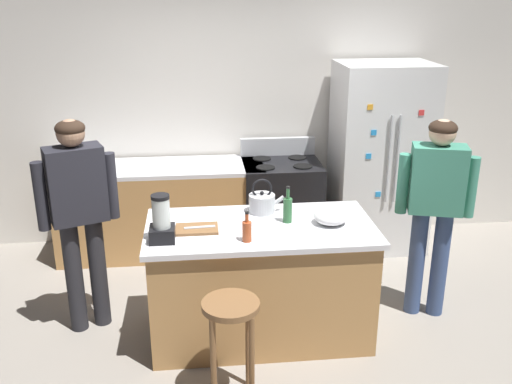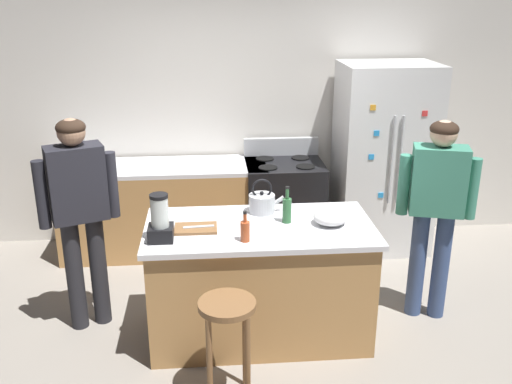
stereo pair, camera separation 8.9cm
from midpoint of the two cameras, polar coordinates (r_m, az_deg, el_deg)
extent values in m
plane|color=gray|center=(4.55, -0.16, -13.87)|extent=(14.00, 14.00, 0.00)
cube|color=silver|center=(5.84, -2.19, 8.24)|extent=(8.00, 0.10, 2.70)
cube|color=#B7844C|center=(4.32, -0.16, -9.12)|extent=(1.59, 0.78, 0.86)
cube|color=silver|center=(4.12, -0.17, -3.63)|extent=(1.65, 0.84, 0.04)
cube|color=#B7844C|center=(5.72, -9.80, -1.92)|extent=(2.00, 0.64, 0.86)
cube|color=silver|center=(5.58, -10.07, 2.39)|extent=(2.00, 0.64, 0.04)
cube|color=silver|center=(5.77, 11.85, 3.36)|extent=(0.90, 0.70, 1.86)
cylinder|color=#B7BABF|center=(5.40, 12.68, 3.18)|extent=(0.02, 0.02, 0.84)
cylinder|color=#B7BABF|center=(5.42, 13.49, 3.20)|extent=(0.02, 0.02, 0.84)
cube|color=#268CD8|center=(5.35, 10.73, 3.53)|extent=(0.05, 0.01, 0.05)
cube|color=#268CD8|center=(5.59, 15.32, 0.85)|extent=(0.05, 0.01, 0.05)
cube|color=red|center=(5.41, 15.77, 7.64)|extent=(0.05, 0.01, 0.05)
cube|color=#268CD8|center=(5.30, 11.23, 5.85)|extent=(0.05, 0.01, 0.05)
cube|color=#268CD8|center=(5.50, 11.66, -0.23)|extent=(0.05, 0.01, 0.05)
cube|color=orange|center=(5.23, 10.88, 8.34)|extent=(0.05, 0.01, 0.05)
cube|color=black|center=(5.73, 2.09, -1.40)|extent=(0.76, 0.64, 0.90)
cube|color=black|center=(5.45, 2.57, -3.07)|extent=(0.60, 0.01, 0.24)
cube|color=#B7BABF|center=(5.83, 1.75, 4.59)|extent=(0.76, 0.06, 0.18)
cylinder|color=black|center=(5.41, 0.49, 2.46)|extent=(0.18, 0.18, 0.01)
cylinder|color=black|center=(5.47, 4.24, 2.57)|extent=(0.18, 0.18, 0.01)
cylinder|color=black|center=(5.70, 0.14, 3.35)|extent=(0.18, 0.18, 0.01)
cylinder|color=black|center=(5.75, 3.71, 3.46)|extent=(0.18, 0.18, 0.01)
cylinder|color=#26262B|center=(4.60, -18.25, -8.08)|extent=(0.17, 0.17, 0.90)
cylinder|color=#26262B|center=(4.62, -16.05, -7.68)|extent=(0.17, 0.17, 0.90)
cube|color=#26262D|center=(4.33, -18.11, 0.72)|extent=(0.45, 0.35, 0.56)
cylinder|color=#26262D|center=(4.32, -21.29, -0.43)|extent=(0.12, 0.12, 0.51)
cylinder|color=#26262D|center=(4.39, -14.85, 0.60)|extent=(0.12, 0.12, 0.51)
sphere|color=tan|center=(4.23, -18.66, 5.60)|extent=(0.26, 0.26, 0.20)
ellipsoid|color=#332319|center=(4.22, -18.71, 6.06)|extent=(0.27, 0.27, 0.12)
cylinder|color=#384C7A|center=(4.79, 17.37, -6.87)|extent=(0.16, 0.16, 0.89)
cylinder|color=#384C7A|center=(4.77, 15.22, -6.78)|extent=(0.16, 0.16, 0.89)
cube|color=#3F8C72|center=(4.51, 17.15, 1.23)|extent=(0.44, 0.32, 0.52)
cylinder|color=#3F8C72|center=(4.57, 20.19, 0.45)|extent=(0.11, 0.11, 0.47)
cylinder|color=#3F8C72|center=(4.50, 13.94, 0.81)|extent=(0.11, 0.11, 0.47)
sphere|color=#D8AD8C|center=(4.42, 17.62, 5.69)|extent=(0.25, 0.25, 0.20)
ellipsoid|color=#332319|center=(4.41, 17.67, 6.13)|extent=(0.26, 0.26, 0.12)
cylinder|color=brown|center=(3.55, -3.28, -11.25)|extent=(0.36, 0.36, 0.04)
cylinder|color=brown|center=(3.65, -4.98, -17.05)|extent=(0.04, 0.04, 0.67)
cylinder|color=brown|center=(3.66, -1.16, -16.88)|extent=(0.04, 0.04, 0.67)
cylinder|color=brown|center=(3.84, -5.08, -14.96)|extent=(0.04, 0.04, 0.67)
cylinder|color=brown|center=(3.85, -1.47, -14.80)|extent=(0.04, 0.04, 0.67)
cube|color=black|center=(3.92, -10.00, -4.15)|extent=(0.17, 0.17, 0.10)
cylinder|color=silver|center=(3.86, -10.13, -2.08)|extent=(0.12, 0.12, 0.21)
cylinder|color=black|center=(3.82, -10.23, -0.48)|extent=(0.12, 0.12, 0.02)
cylinder|color=#B24C26|center=(3.84, -1.58, -3.99)|extent=(0.06, 0.06, 0.14)
cylinder|color=#B24C26|center=(3.80, -1.59, -2.61)|extent=(0.02, 0.02, 0.06)
cylinder|color=black|center=(3.79, -1.60, -2.08)|extent=(0.03, 0.03, 0.02)
cylinder|color=#2D6638|center=(4.15, 2.57, -1.85)|extent=(0.07, 0.07, 0.18)
cylinder|color=#2D6638|center=(4.10, 2.60, -0.16)|extent=(0.03, 0.03, 0.08)
cylinder|color=black|center=(4.09, 2.61, 0.46)|extent=(0.03, 0.03, 0.02)
ellipsoid|color=white|center=(4.16, 6.88, -2.44)|extent=(0.24, 0.24, 0.11)
cylinder|color=#B7BABF|center=(4.33, 0.01, -1.16)|extent=(0.20, 0.20, 0.14)
sphere|color=black|center=(4.30, 0.01, -0.10)|extent=(0.03, 0.03, 0.03)
cylinder|color=#B7BABF|center=(4.34, 1.71, -0.83)|extent=(0.09, 0.03, 0.08)
torus|color=black|center=(4.29, 0.01, 0.34)|extent=(0.16, 0.02, 0.16)
cube|color=brown|center=(4.06, -6.56, -3.69)|extent=(0.30, 0.20, 0.02)
cube|color=#B7BABF|center=(4.06, -6.29, -3.52)|extent=(0.22, 0.05, 0.01)
camera|label=1|loc=(0.04, -90.59, -0.21)|focal=39.98mm
camera|label=2|loc=(0.04, 89.41, 0.21)|focal=39.98mm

